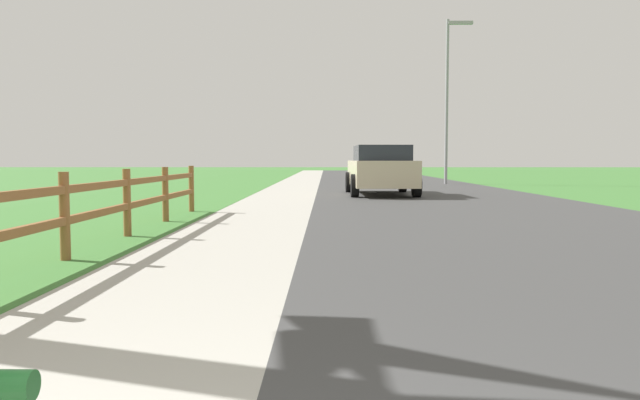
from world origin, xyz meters
The scene contains 7 objects.
ground_plane centered at (0.00, 25.00, 0.00)m, with size 120.00×120.00×0.00m, color #3E7633.
road_asphalt centered at (3.50, 27.00, 0.00)m, with size 7.00×66.00×0.01m, color #3C3C3C.
curb_concrete centered at (-3.00, 27.00, 0.00)m, with size 6.00×66.00×0.01m, color #A9A69B.
grass_verge centered at (-4.50, 27.00, 0.01)m, with size 5.00×66.00×0.00m, color #3E7633.
rail_fence centered at (-2.53, 6.01, 0.57)m, with size 0.11×12.50×0.97m.
parked_suv_beige centered at (2.02, 18.48, 0.79)m, with size 2.10×4.49×1.53m.
street_lamp centered at (5.79, 26.80, 4.26)m, with size 1.17×0.20×7.29m.
Camera 1 is at (0.32, -0.52, 1.11)m, focal length 34.06 mm.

